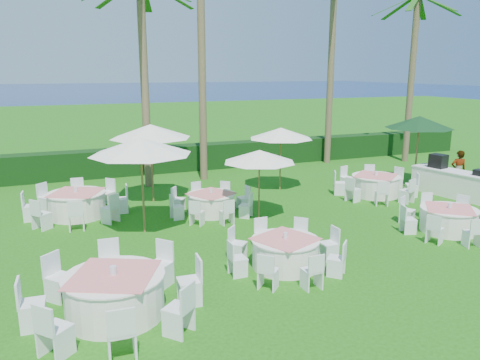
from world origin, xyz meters
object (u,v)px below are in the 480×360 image
object	(u,v)px
umbrella_a	(141,146)
umbrella_b	(259,156)
banquet_table_f	(375,185)
umbrella_green	(419,122)
buffet_table	(466,185)
banquet_table_c	(449,219)
banquet_table_a	(115,294)
banquet_table_d	(77,204)
banquet_table_e	(211,203)
umbrella_d	(281,133)
banquet_table_b	(285,252)
staff_person	(458,171)
umbrella_c	(150,131)

from	to	relation	value
umbrella_a	umbrella_b	distance (m)	3.70
umbrella_a	banquet_table_f	bearing A→B (deg)	5.90
umbrella_green	buffet_table	distance (m)	3.19
umbrella_green	banquet_table_f	bearing A→B (deg)	-163.98
umbrella_b	buffet_table	distance (m)	8.26
banquet_table_c	umbrella_a	bearing A→B (deg)	158.66
banquet_table_a	umbrella_green	bearing A→B (deg)	25.91
banquet_table_a	buffet_table	world-z (taller)	buffet_table
banquet_table_a	umbrella_a	size ratio (longest dim) A/B	1.16
banquet_table_d	banquet_table_f	distance (m)	10.82
banquet_table_c	umbrella_b	distance (m)	5.94
banquet_table_a	banquet_table_c	bearing A→B (deg)	7.83
banquet_table_e	umbrella_green	distance (m)	9.41
umbrella_d	buffet_table	xyz separation A→B (m)	(5.77, -3.81, -1.74)
banquet_table_b	umbrella_a	world-z (taller)	umbrella_a
banquet_table_a	umbrella_green	distance (m)	14.54
banquet_table_e	umbrella_green	size ratio (longest dim) A/B	0.97
staff_person	banquet_table_e	bearing A→B (deg)	16.69
umbrella_b	umbrella_green	bearing A→B (deg)	12.47
umbrella_green	umbrella_d	bearing A→B (deg)	165.65
umbrella_b	umbrella_d	distance (m)	3.92
banquet_table_a	umbrella_a	bearing A→B (deg)	72.98
banquet_table_b	staff_person	size ratio (longest dim) A/B	1.77
umbrella_green	banquet_table_c	bearing A→B (deg)	-122.39
banquet_table_a	banquet_table_b	xyz separation A→B (m)	(4.13, 0.84, -0.07)
umbrella_b	umbrella_c	world-z (taller)	umbrella_c
banquet_table_d	buffet_table	size ratio (longest dim) A/B	0.75
banquet_table_d	staff_person	xyz separation A→B (m)	(14.20, -2.03, 0.38)
banquet_table_f	banquet_table_b	bearing A→B (deg)	-143.02
banquet_table_a	umbrella_a	world-z (taller)	umbrella_a
banquet_table_e	umbrella_c	size ratio (longest dim) A/B	0.97
umbrella_d	umbrella_green	bearing A→B (deg)	-14.35
banquet_table_c	buffet_table	bearing A→B (deg)	36.97
banquet_table_b	umbrella_b	size ratio (longest dim) A/B	1.24
banquet_table_a	banquet_table_b	size ratio (longest dim) A/B	1.19
umbrella_b	staff_person	bearing A→B (deg)	2.58
banquet_table_c	umbrella_d	bearing A→B (deg)	110.72
umbrella_d	banquet_table_d	bearing A→B (deg)	-174.66
banquet_table_f	staff_person	size ratio (longest dim) A/B	1.90
banquet_table_b	umbrella_c	size ratio (longest dim) A/B	1.00
banquet_table_c	banquet_table_f	size ratio (longest dim) A/B	0.92
banquet_table_c	umbrella_b	size ratio (longest dim) A/B	1.23
umbrella_green	buffet_table	size ratio (longest dim) A/B	0.66
banquet_table_a	banquet_table_f	world-z (taller)	banquet_table_a
umbrella_a	staff_person	distance (m)	12.56
umbrella_green	staff_person	size ratio (longest dim) A/B	1.77
staff_person	umbrella_b	bearing A→B (deg)	23.11
umbrella_b	buffet_table	bearing A→B (deg)	-4.67
banquet_table_f	umbrella_green	bearing A→B (deg)	16.02
umbrella_b	staff_person	distance (m)	8.87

